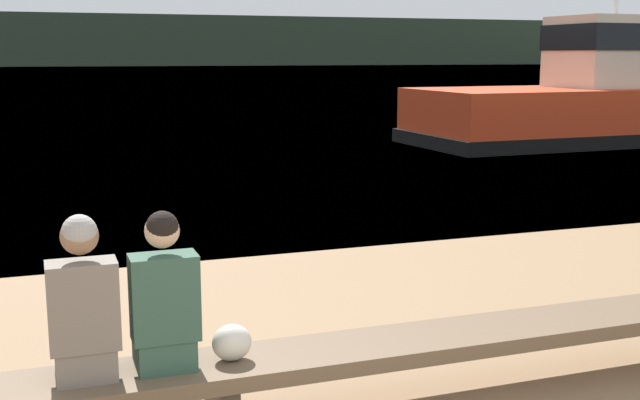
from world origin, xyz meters
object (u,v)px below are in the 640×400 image
object	(u,v)px
person_left	(83,308)
shopping_bag	(232,342)
bench_main	(221,373)
tugboat_red	(609,102)
person_right	(164,302)

from	to	relation	value
person_left	shopping_bag	xyz separation A→B (m)	(0.83, -0.00, -0.30)
bench_main	person_left	bearing A→B (deg)	179.71
bench_main	person_left	xyz separation A→B (m)	(-0.76, 0.00, 0.48)
tugboat_red	shopping_bag	bearing A→B (deg)	132.68
person_left	shopping_bag	distance (m)	0.88
bench_main	person_left	world-z (taller)	person_left
person_right	shopping_bag	bearing A→B (deg)	-0.26
person_left	shopping_bag	world-z (taller)	person_left
person_left	shopping_bag	bearing A→B (deg)	-0.06
person_left	tugboat_red	distance (m)	18.86
bench_main	shopping_bag	xyz separation A→B (m)	(0.07, 0.00, 0.18)
bench_main	shopping_bag	bearing A→B (deg)	2.52
person_right	bench_main	bearing A→B (deg)	-0.85
bench_main	tugboat_red	distance (m)	18.32
person_left	person_right	size ratio (longest dim) A/B	1.01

